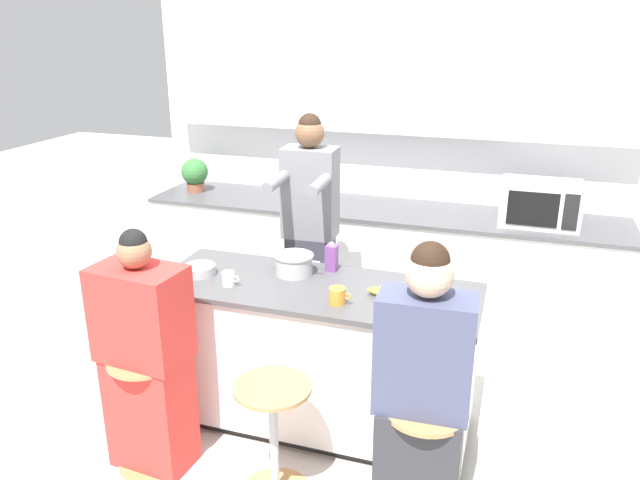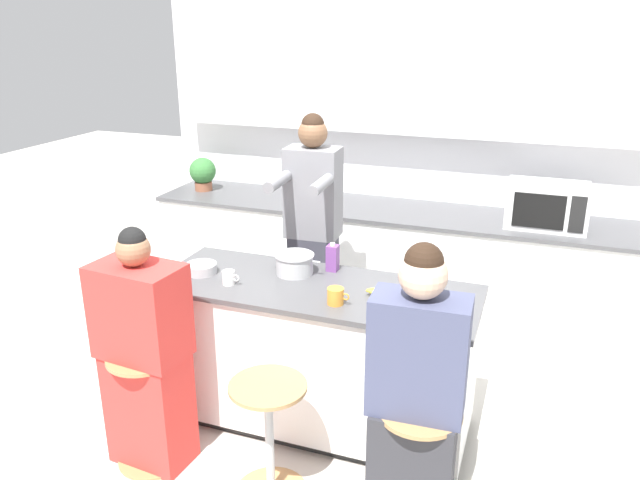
% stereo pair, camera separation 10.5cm
% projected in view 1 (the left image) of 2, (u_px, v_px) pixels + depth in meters
% --- Properties ---
extents(ground_plane, '(16.00, 16.00, 0.00)m').
position_uv_depth(ground_plane, '(316.00, 421.00, 3.77)').
color(ground_plane, beige).
extents(wall_back, '(3.97, 0.22, 2.70)m').
position_uv_depth(wall_back, '(390.00, 119.00, 4.89)').
color(wall_back, white).
rests_on(wall_back, ground_plane).
extents(back_counter, '(3.68, 0.68, 0.91)m').
position_uv_depth(back_counter, '(377.00, 262.00, 4.97)').
color(back_counter, white).
rests_on(back_counter, ground_plane).
extents(kitchen_island, '(1.81, 0.69, 0.89)m').
position_uv_depth(kitchen_island, '(316.00, 355.00, 3.61)').
color(kitchen_island, black).
rests_on(kitchen_island, ground_plane).
extents(bar_stool_leftmost, '(0.38, 0.38, 0.65)m').
position_uv_depth(bar_stool_leftmost, '(149.00, 406.00, 3.30)').
color(bar_stool_leftmost, tan).
rests_on(bar_stool_leftmost, ground_plane).
extents(bar_stool_center, '(0.38, 0.38, 0.65)m').
position_uv_depth(bar_stool_center, '(274.00, 436.00, 3.06)').
color(bar_stool_center, tan).
rests_on(bar_stool_center, ground_plane).
extents(bar_stool_rightmost, '(0.38, 0.38, 0.65)m').
position_uv_depth(bar_stool_rightmost, '(423.00, 462.00, 2.88)').
color(bar_stool_rightmost, tan).
rests_on(bar_stool_rightmost, ground_plane).
extents(person_cooking, '(0.36, 0.55, 1.75)m').
position_uv_depth(person_cooking, '(310.00, 248.00, 4.06)').
color(person_cooking, '#383842').
rests_on(person_cooking, ground_plane).
extents(person_wrapped_blanket, '(0.48, 0.33, 1.34)m').
position_uv_depth(person_wrapped_blanket, '(146.00, 360.00, 3.21)').
color(person_wrapped_blanket, red).
rests_on(person_wrapped_blanket, ground_plane).
extents(person_seated_near, '(0.43, 0.28, 1.44)m').
position_uv_depth(person_seated_near, '(421.00, 405.00, 2.78)').
color(person_seated_near, '#333338').
rests_on(person_seated_near, ground_plane).
extents(cooking_pot, '(0.32, 0.23, 0.12)m').
position_uv_depth(cooking_pot, '(294.00, 264.00, 3.62)').
color(cooking_pot, '#B7BABC').
rests_on(cooking_pot, kitchen_island).
extents(fruit_bowl, '(0.18, 0.18, 0.06)m').
position_uv_depth(fruit_bowl, '(200.00, 270.00, 3.62)').
color(fruit_bowl, '#B7BABC').
rests_on(fruit_bowl, kitchen_island).
extents(coffee_cup_near, '(0.10, 0.07, 0.08)m').
position_uv_depth(coffee_cup_near, '(229.00, 279.00, 3.46)').
color(coffee_cup_near, white).
rests_on(coffee_cup_near, kitchen_island).
extents(coffee_cup_far, '(0.12, 0.09, 0.09)m').
position_uv_depth(coffee_cup_far, '(337.00, 296.00, 3.24)').
color(coffee_cup_far, orange).
rests_on(coffee_cup_far, kitchen_island).
extents(banana_bunch, '(0.15, 0.11, 0.05)m').
position_uv_depth(banana_bunch, '(379.00, 291.00, 3.35)').
color(banana_bunch, yellow).
rests_on(banana_bunch, kitchen_island).
extents(juice_carton, '(0.06, 0.06, 0.17)m').
position_uv_depth(juice_carton, '(332.00, 258.00, 3.66)').
color(juice_carton, '#7A428E').
rests_on(juice_carton, kitchen_island).
extents(microwave, '(0.54, 0.34, 0.31)m').
position_uv_depth(microwave, '(540.00, 203.00, 4.37)').
color(microwave, white).
rests_on(microwave, back_counter).
extents(potted_plant, '(0.22, 0.22, 0.28)m').
position_uv_depth(potted_plant, '(195.00, 174.00, 5.23)').
color(potted_plant, '#93563D').
rests_on(potted_plant, back_counter).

